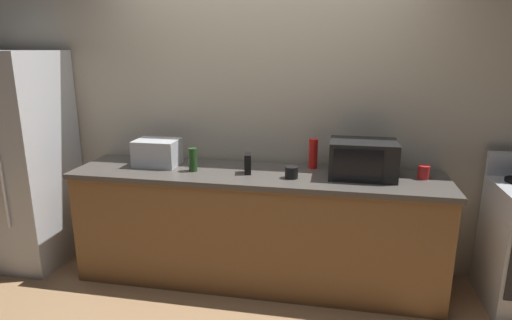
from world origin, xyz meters
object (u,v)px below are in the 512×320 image
(toaster_oven, at_px, (157,153))
(mug_red, at_px, (424,172))
(refrigerator, at_px, (19,160))
(microwave, at_px, (363,159))
(cordless_phone, at_px, (248,164))
(bottle_hot_sauce, at_px, (313,154))
(mug_black, at_px, (291,172))
(bottle_wine, at_px, (193,160))

(toaster_oven, height_order, mug_red, toaster_oven)
(refrigerator, distance_m, microwave, 2.84)
(toaster_oven, xyz_separation_m, cordless_phone, (0.76, -0.08, -0.03))
(bottle_hot_sauce, bearing_deg, microwave, -24.49)
(toaster_oven, height_order, bottle_hot_sauce, bottle_hot_sauce)
(microwave, xyz_separation_m, cordless_phone, (-0.84, -0.07, -0.06))
(microwave, distance_m, bottle_hot_sauce, 0.41)
(toaster_oven, distance_m, mug_black, 1.11)
(toaster_oven, distance_m, bottle_wine, 0.35)
(microwave, xyz_separation_m, bottle_wine, (-1.27, -0.10, -0.04))
(mug_red, bearing_deg, cordless_phone, -175.16)
(refrigerator, distance_m, toaster_oven, 1.24)
(refrigerator, relative_size, mug_black, 18.77)
(refrigerator, height_order, mug_black, refrigerator)
(refrigerator, height_order, bottle_wine, refrigerator)
(microwave, xyz_separation_m, toaster_oven, (-1.60, 0.01, -0.03))
(mug_red, relative_size, mug_black, 1.02)
(toaster_oven, relative_size, mug_red, 3.48)
(bottle_wine, height_order, mug_red, bottle_wine)
(mug_black, bearing_deg, bottle_hot_sauce, 65.79)
(toaster_oven, relative_size, bottle_hot_sauce, 1.45)
(bottle_wine, height_order, mug_black, bottle_wine)
(refrigerator, distance_m, cordless_phone, 1.99)
(cordless_phone, height_order, mug_black, cordless_phone)
(microwave, distance_m, toaster_oven, 1.60)
(mug_red, bearing_deg, toaster_oven, -179.32)
(mug_red, bearing_deg, refrigerator, -178.52)
(bottle_hot_sauce, distance_m, bottle_wine, 0.94)
(refrigerator, relative_size, mug_red, 18.43)
(microwave, relative_size, cordless_phone, 3.20)
(refrigerator, xyz_separation_m, cordless_phone, (1.99, -0.02, 0.07))
(cordless_phone, height_order, bottle_hot_sauce, bottle_hot_sauce)
(refrigerator, bearing_deg, microwave, 0.97)
(bottle_wine, xyz_separation_m, mug_red, (1.71, 0.13, -0.04))
(toaster_oven, distance_m, mug_red, 2.04)
(refrigerator, bearing_deg, bottle_hot_sauce, 5.01)
(bottle_hot_sauce, relative_size, mug_black, 2.44)
(bottle_hot_sauce, bearing_deg, toaster_oven, -172.80)
(refrigerator, height_order, cordless_phone, refrigerator)
(toaster_oven, bearing_deg, refrigerator, -177.20)
(bottle_wine, bearing_deg, toaster_oven, 162.23)
(microwave, distance_m, mug_red, 0.45)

